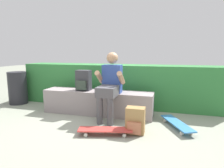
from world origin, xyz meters
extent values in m
plane|color=gray|center=(0.00, 0.00, 0.00)|extent=(24.00, 24.00, 0.00)
cube|color=gray|center=(0.00, 0.35, 0.23)|extent=(2.16, 0.43, 0.46)
cube|color=#2D4793|center=(0.32, 0.29, 0.72)|extent=(0.34, 0.22, 0.52)
sphere|color=tan|center=(0.32, 0.29, 1.11)|extent=(0.21, 0.21, 0.21)
cube|color=#4C4C51|center=(0.32, -0.02, 0.55)|extent=(0.32, 0.40, 0.17)
cylinder|color=#4C4C51|center=(0.23, -0.17, 0.23)|extent=(0.11, 0.11, 0.46)
cylinder|color=#4C4C51|center=(0.41, -0.17, 0.23)|extent=(0.11, 0.11, 0.46)
cylinder|color=tan|center=(0.12, 0.15, 0.76)|extent=(0.09, 0.33, 0.27)
cylinder|color=tan|center=(0.52, 0.15, 0.76)|extent=(0.09, 0.33, 0.27)
cube|color=#BC3833|center=(0.45, -0.56, 0.08)|extent=(0.82, 0.39, 0.02)
cylinder|color=silver|center=(0.71, -0.42, 0.03)|extent=(0.06, 0.04, 0.05)
cylinder|color=silver|center=(0.74, -0.56, 0.03)|extent=(0.06, 0.04, 0.05)
cylinder|color=silver|center=(0.16, -0.55, 0.03)|extent=(0.06, 0.04, 0.05)
cylinder|color=silver|center=(0.20, -0.70, 0.03)|extent=(0.06, 0.04, 0.05)
cube|color=teal|center=(1.49, 0.01, 0.08)|extent=(0.53, 0.81, 0.02)
cylinder|color=silver|center=(1.30, 0.23, 0.03)|extent=(0.05, 0.06, 0.05)
cylinder|color=silver|center=(1.43, 0.30, 0.03)|extent=(0.05, 0.06, 0.05)
cylinder|color=silver|center=(1.54, -0.27, 0.03)|extent=(0.05, 0.06, 0.05)
cylinder|color=silver|center=(1.68, -0.21, 0.03)|extent=(0.05, 0.06, 0.05)
cube|color=#333338|center=(-0.29, 0.35, 0.66)|extent=(0.28, 0.18, 0.40)
cube|color=#303D33|center=(-0.29, 0.24, 0.58)|extent=(0.20, 0.05, 0.18)
cube|color=#A37A47|center=(0.87, -0.37, 0.20)|extent=(0.28, 0.18, 0.40)
cube|color=#B46848|center=(0.87, -0.48, 0.12)|extent=(0.20, 0.05, 0.18)
cube|color=#317739|center=(0.25, 1.13, 0.47)|extent=(4.54, 0.63, 0.93)
cylinder|color=#232328|center=(-2.09, 0.58, 0.38)|extent=(0.42, 0.42, 0.76)
camera|label=1|loc=(1.29, -3.17, 1.22)|focal=31.23mm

